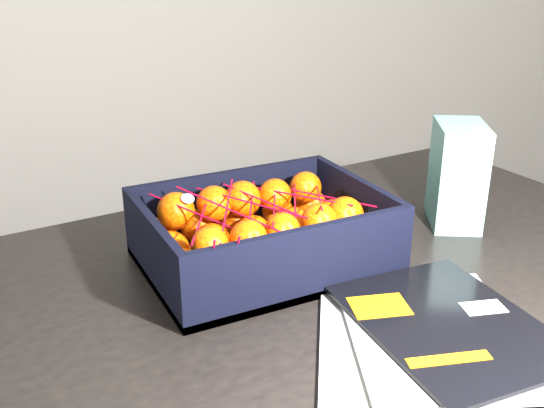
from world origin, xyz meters
name	(u,v)px	position (x,y,z in m)	size (l,w,h in m)	color
table	(333,331)	(-0.32, 0.32, 0.65)	(1.25, 0.88, 0.75)	black
magazine_stack	(429,333)	(-0.30, 0.12, 0.76)	(0.36, 0.35, 0.02)	#B9BAB5
produce_crate	(263,243)	(-0.40, 0.40, 0.79)	(0.35, 0.27, 0.11)	olive
clementine_heap	(263,231)	(-0.40, 0.40, 0.80)	(0.34, 0.24, 0.10)	#E44D04
mesh_net	(259,209)	(-0.41, 0.39, 0.85)	(0.29, 0.24, 0.09)	#BA0627
retail_carton	(457,175)	(-0.03, 0.39, 0.84)	(0.08, 0.12, 0.18)	silver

